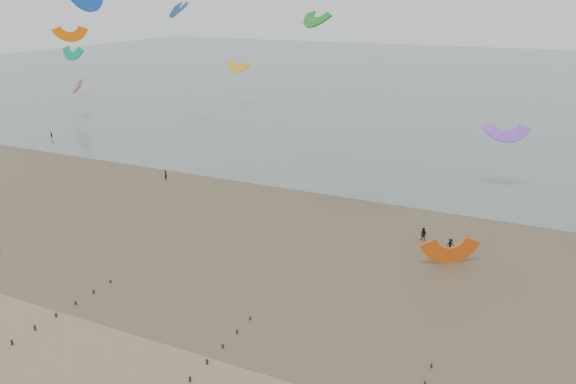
# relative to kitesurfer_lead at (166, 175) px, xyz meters

# --- Properties ---
(ground) EXTENTS (500.00, 500.00, 0.00)m
(ground) POSITION_rel_kitesurfer_lead_xyz_m (31.28, -45.41, -0.89)
(ground) COLOR brown
(ground) RESTS_ON ground
(sea_and_shore) EXTENTS (500.00, 665.00, 0.03)m
(sea_and_shore) POSITION_rel_kitesurfer_lead_xyz_m (27.20, -11.01, -0.88)
(sea_and_shore) COLOR #475654
(sea_and_shore) RESTS_ON ground
(kitesurfer_lead) EXTENTS (0.76, 0.64, 1.78)m
(kitesurfer_lead) POSITION_rel_kitesurfer_lead_xyz_m (0.00, 0.00, 0.00)
(kitesurfer_lead) COLOR black
(kitesurfer_lead) RESTS_ON ground
(kitesurfers) EXTENTS (135.38, 23.16, 1.86)m
(kitesurfers) POSITION_rel_kitesurfer_lead_xyz_m (59.96, 1.53, -0.02)
(kitesurfers) COLOR black
(kitesurfers) RESTS_ON ground
(grounded_kite) EXTENTS (7.84, 7.44, 3.41)m
(grounded_kite) POSITION_rel_kitesurfer_lead_xyz_m (51.03, -12.06, -0.89)
(grounded_kite) COLOR #E14F0E
(grounded_kite) RESTS_ON ground
(kites_airborne) EXTENTS (235.90, 110.59, 40.22)m
(kites_airborne) POSITION_rel_kitesurfer_lead_xyz_m (17.38, 41.19, 21.21)
(kites_airborne) COLOR purple
(kites_airborne) RESTS_ON ground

